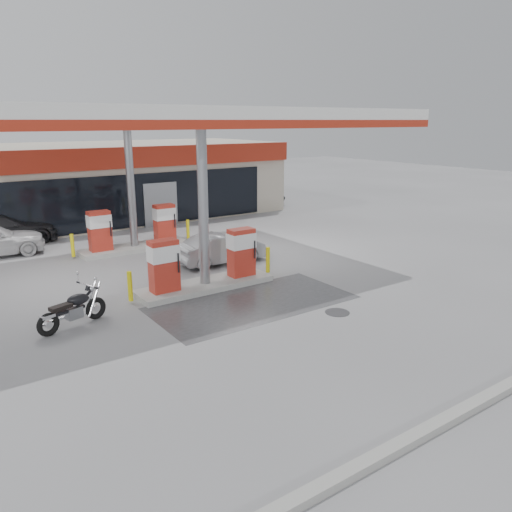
{
  "coord_description": "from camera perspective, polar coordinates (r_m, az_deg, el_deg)",
  "views": [
    {
      "loc": [
        -7.38,
        -11.45,
        5.23
      ],
      "look_at": [
        1.07,
        0.67,
        1.2
      ],
      "focal_mm": 35.0,
      "sensor_mm": 36.0,
      "label": 1
    }
  ],
  "objects": [
    {
      "name": "ground",
      "position": [
        14.59,
        -1.95,
        -5.75
      ],
      "size": [
        90.0,
        90.0,
        0.0
      ],
      "primitive_type": "plane",
      "color": "gray",
      "rests_on": "ground"
    },
    {
      "name": "wet_patch",
      "position": [
        14.85,
        -0.32,
        -5.35
      ],
      "size": [
        6.0,
        3.0,
        0.0
      ],
      "primitive_type": "cube",
      "color": "#4C4C4F",
      "rests_on": "ground"
    },
    {
      "name": "drain_cover",
      "position": [
        14.3,
        9.28,
        -6.38
      ],
      "size": [
        0.7,
        0.7,
        0.01
      ],
      "primitive_type": "cylinder",
      "color": "#38383A",
      "rests_on": "ground"
    },
    {
      "name": "kerb",
      "position": [
        10.04,
        21.42,
        -16.79
      ],
      "size": [
        28.0,
        0.25,
        0.15
      ],
      "primitive_type": "cube",
      "color": "gray",
      "rests_on": "ground"
    },
    {
      "name": "store_building",
      "position": [
        28.54,
        -19.86,
        7.88
      ],
      "size": [
        22.0,
        8.22,
        4.0
      ],
      "color": "beige",
      "rests_on": "ground"
    },
    {
      "name": "canopy",
      "position": [
        18.03,
        -11.11,
        15.12
      ],
      "size": [
        16.0,
        10.02,
        5.51
      ],
      "color": "silver",
      "rests_on": "ground"
    },
    {
      "name": "pump_island_near",
      "position": [
        15.99,
        -5.88,
        -1.24
      ],
      "size": [
        5.14,
        1.3,
        1.78
      ],
      "color": "#9E9E99",
      "rests_on": "ground"
    },
    {
      "name": "pump_island_far",
      "position": [
        21.29,
        -13.79,
        2.56
      ],
      "size": [
        5.14,
        1.3,
        1.78
      ],
      "color": "#9E9E99",
      "rests_on": "ground"
    },
    {
      "name": "parked_motorcycle",
      "position": [
        13.87,
        -20.13,
        -5.83
      ],
      "size": [
        1.96,
        0.92,
        1.04
      ],
      "rotation": [
        0.0,
        0.0,
        0.32
      ],
      "color": "black",
      "rests_on": "ground"
    },
    {
      "name": "attendant",
      "position": [
        22.89,
        -10.25,
        3.91
      ],
      "size": [
        0.78,
        0.91,
        1.64
      ],
      "primitive_type": "imported",
      "rotation": [
        0.0,
        0.0,
        1.79
      ],
      "color": "slate",
      "rests_on": "ground"
    },
    {
      "name": "hatchback_silver",
      "position": [
        18.8,
        -3.97,
        0.86
      ],
      "size": [
        3.45,
        1.26,
        1.13
      ],
      "primitive_type": "imported",
      "rotation": [
        0.0,
        0.0,
        1.55
      ],
      "color": "gray",
      "rests_on": "ground"
    },
    {
      "name": "parked_car_right",
      "position": [
        31.16,
        -0.56,
        6.79
      ],
      "size": [
        4.7,
        2.33,
        1.28
      ],
      "primitive_type": "imported",
      "rotation": [
        0.0,
        0.0,
        1.62
      ],
      "color": "black",
      "rests_on": "ground"
    }
  ]
}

